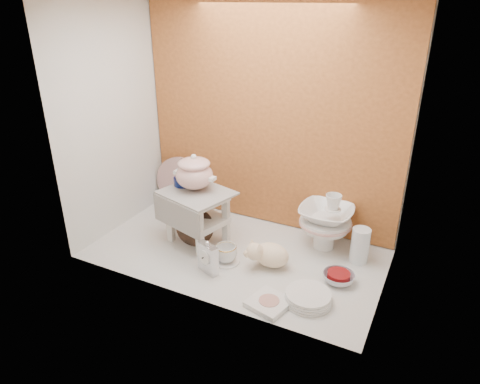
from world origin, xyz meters
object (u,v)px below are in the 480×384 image
Objects in this scene: step_stool at (198,217)px; porcelain_tower at (326,221)px; floral_platter at (180,182)px; dinner_plate_stack at (308,297)px; soup_tureen at (194,172)px; gold_rim_teacup at (226,253)px; crystal_bowl at (338,278)px; plush_pig at (271,255)px; blue_white_vase at (181,197)px; mantel_clock at (208,257)px.

porcelain_tower is at bearing 37.20° from step_stool.
floral_platter is 1.44m from dinner_plate_stack.
dinner_plate_stack is at bearing -2.54° from step_stool.
soup_tureen reaches higher than dinner_plate_stack.
gold_rim_teacup is 0.74× the size of crystal_bowl.
plush_pig is (0.54, -0.06, -0.10)m from step_stool.
plush_pig is 0.41m from crystal_bowl.
gold_rim_teacup is (0.62, -0.44, -0.06)m from blue_white_vase.
blue_white_vase is 1.33m from crystal_bowl.
soup_tureen reaches higher than floral_platter.
porcelain_tower is (0.52, 0.58, 0.09)m from mantel_clock.
mantel_clock is 0.62m from dinner_plate_stack.
plush_pig is (0.88, -0.35, -0.05)m from blue_white_vase.
dinner_plate_stack is 0.27m from crystal_bowl.
step_stool is at bearing -158.32° from porcelain_tower.
soup_tureen reaches higher than plush_pig.
soup_tureen is 0.59m from floral_platter.
crystal_bowl is at bearing -14.31° from blue_white_vase.
soup_tureen is 1.04m from dinner_plate_stack.
porcelain_tower is (0.48, 0.44, 0.13)m from gold_rim_teacup.
floral_platter is at bearing 135.04° from soup_tureen.
blue_white_vase is (-0.33, 0.30, -0.05)m from step_stool.
floral_platter is 1.43× the size of plush_pig.
gold_rim_teacup is 0.35× the size of porcelain_tower.
soup_tureen is (-0.03, 0.03, 0.30)m from step_stool.
soup_tureen is at bearing 152.70° from mantel_clock.
crystal_bowl is at bearing -3.78° from soup_tureen.
step_stool is 0.96m from crystal_bowl.
soup_tureen is at bearing -44.96° from floral_platter.
step_stool is at bearing 161.93° from dinner_plate_stack.
dinner_plate_stack is at bearing -111.59° from crystal_bowl.
dinner_plate_stack is 0.67× the size of porcelain_tower.
mantel_clock is 0.38m from plush_pig.
floral_platter is 2.17× the size of crystal_bowl.
blue_white_vase is at bearing 138.86° from soup_tureen.
mantel_clock reaches higher than crystal_bowl.
soup_tureen is 1.08m from crystal_bowl.
soup_tureen reaches higher than crystal_bowl.
floral_platter reaches higher than gold_rim_teacup.
step_stool is at bearing 152.27° from mantel_clock.
porcelain_tower is at bearing 119.35° from crystal_bowl.
soup_tureen reaches higher than porcelain_tower.
soup_tureen is 0.71× the size of floral_platter.
porcelain_tower is (-0.09, 0.58, 0.16)m from dinner_plate_stack.
plush_pig is (0.31, 0.22, -0.02)m from mantel_clock.
dinner_plate_stack is (0.57, -0.14, -0.03)m from gold_rim_teacup.
blue_white_vase is 0.76m from gold_rim_teacup.
dinner_plate_stack is (1.18, -0.57, -0.10)m from blue_white_vase.
blue_white_vase is 0.95m from plush_pig.
floral_platter is 1.43m from crystal_bowl.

